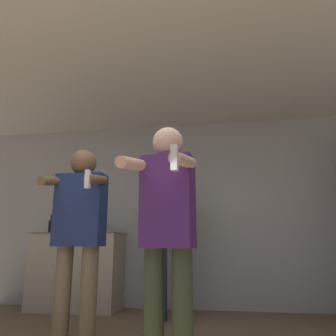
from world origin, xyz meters
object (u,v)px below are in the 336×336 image
(bottle_short_whiskey, at_px, (75,227))
(person_spectator_back, at_px, (172,227))
(bottle_amber_bourbon, at_px, (60,227))
(bottle_tall_gin, at_px, (92,222))
(bottle_red_label, at_px, (84,224))
(person_woman_foreground, at_px, (168,227))
(bottle_brown_liquor, at_px, (51,226))
(person_man_side, at_px, (79,229))

(bottle_short_whiskey, height_order, person_spectator_back, person_spectator_back)
(bottle_amber_bourbon, bearing_deg, bottle_tall_gin, -0.00)
(bottle_amber_bourbon, height_order, person_spectator_back, person_spectator_back)
(person_spectator_back, bearing_deg, bottle_red_label, 162.22)
(bottle_short_whiskey, distance_m, bottle_tall_gin, 0.26)
(bottle_amber_bourbon, xyz_separation_m, person_spectator_back, (1.61, -0.41, -0.04))
(bottle_short_whiskey, distance_m, person_spectator_back, 1.45)
(bottle_tall_gin, bearing_deg, person_woman_foreground, -57.86)
(bottle_brown_liquor, distance_m, bottle_tall_gin, 0.60)
(bottle_short_whiskey, bearing_deg, bottle_tall_gin, -0.00)
(bottle_tall_gin, distance_m, person_spectator_back, 1.22)
(bottle_brown_liquor, xyz_separation_m, person_spectator_back, (1.74, -0.41, -0.05))
(bottle_amber_bourbon, relative_size, bottle_short_whiskey, 1.02)
(bottle_short_whiskey, xyz_separation_m, person_woman_foreground, (1.63, -2.19, -0.14))
(person_man_side, height_order, person_spectator_back, person_spectator_back)
(bottle_tall_gin, bearing_deg, bottle_short_whiskey, 180.00)
(bottle_brown_liquor, relative_size, person_woman_foreground, 0.17)
(bottle_red_label, xyz_separation_m, person_woman_foreground, (1.50, -2.19, -0.18))
(bottle_red_label, relative_size, person_spectator_back, 0.18)
(bottle_amber_bourbon, relative_size, bottle_tall_gin, 0.64)
(person_woman_foreground, xyz_separation_m, person_man_side, (-0.83, 0.54, 0.02))
(bottle_short_whiskey, xyz_separation_m, bottle_tall_gin, (0.25, -0.00, 0.06))
(bottle_red_label, bearing_deg, person_man_side, -67.97)
(bottle_brown_liquor, xyz_separation_m, person_woman_foreground, (1.98, -2.19, -0.16))
(bottle_red_label, bearing_deg, bottle_tall_gin, -0.00)
(bottle_brown_liquor, xyz_separation_m, bottle_red_label, (0.48, 0.00, 0.02))
(bottle_amber_bourbon, xyz_separation_m, person_woman_foreground, (1.84, -2.19, -0.15))
(bottle_short_whiskey, bearing_deg, person_woman_foreground, -53.40)
(person_woman_foreground, height_order, person_spectator_back, person_spectator_back)
(bottle_red_label, bearing_deg, bottle_brown_liquor, 180.00)
(person_man_side, bearing_deg, person_spectator_back, 64.52)
(person_woman_foreground, relative_size, person_man_side, 0.98)
(bottle_amber_bourbon, xyz_separation_m, bottle_tall_gin, (0.46, -0.00, 0.06))
(person_woman_foreground, bearing_deg, bottle_tall_gin, 122.14)
(bottle_red_label, bearing_deg, person_woman_foreground, -55.66)
(bottle_brown_liquor, xyz_separation_m, person_man_side, (1.15, -1.65, -0.14))
(bottle_tall_gin, relative_size, person_man_side, 0.23)
(person_woman_foreground, bearing_deg, person_man_side, 146.93)
(bottle_red_label, relative_size, person_woman_foreground, 0.20)
(bottle_tall_gin, xyz_separation_m, person_spectator_back, (1.14, -0.41, -0.10))
(bottle_brown_liquor, bearing_deg, bottle_tall_gin, -0.00)
(bottle_short_whiskey, height_order, bottle_tall_gin, bottle_tall_gin)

